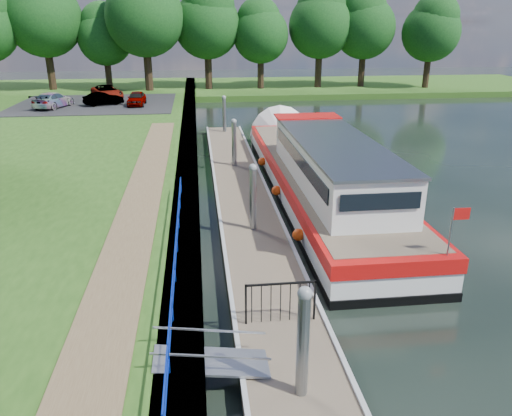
{
  "coord_description": "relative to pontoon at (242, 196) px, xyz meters",
  "views": [
    {
      "loc": [
        -1.96,
        -8.85,
        7.78
      ],
      "look_at": [
        0.06,
        8.06,
        1.4
      ],
      "focal_mm": 35.0,
      "sensor_mm": 36.0,
      "label": 1
    }
  ],
  "objects": [
    {
      "name": "ground",
      "position": [
        0.0,
        -13.0,
        -0.18
      ],
      "size": [
        160.0,
        160.0,
        0.0
      ],
      "primitive_type": "plane",
      "color": "black",
      "rests_on": "ground"
    },
    {
      "name": "bank_edge",
      "position": [
        -2.55,
        2.0,
        0.2
      ],
      "size": [
        1.1,
        90.0,
        0.78
      ],
      "primitive_type": "cube",
      "color": "#473D2D",
      "rests_on": "ground"
    },
    {
      "name": "far_bank",
      "position": [
        12.0,
        39.0,
        0.12
      ],
      "size": [
        60.0,
        18.0,
        0.6
      ],
      "primitive_type": "cube",
      "color": "#254C15",
      "rests_on": "ground"
    },
    {
      "name": "footpath",
      "position": [
        -4.4,
        -5.0,
        0.62
      ],
      "size": [
        1.6,
        40.0,
        0.05
      ],
      "primitive_type": "cube",
      "color": "brown",
      "rests_on": "riverbank"
    },
    {
      "name": "carpark",
      "position": [
        -11.0,
        25.0,
        0.62
      ],
      "size": [
        14.0,
        12.0,
        0.06
      ],
      "primitive_type": "cube",
      "color": "black",
      "rests_on": "riverbank"
    },
    {
      "name": "blue_fence",
      "position": [
        -2.75,
        -10.0,
        1.13
      ],
      "size": [
        0.04,
        18.04,
        0.72
      ],
      "color": "#0C2DBF",
      "rests_on": "riverbank"
    },
    {
      "name": "pontoon",
      "position": [
        0.0,
        0.0,
        0.0
      ],
      "size": [
        2.5,
        30.0,
        0.56
      ],
      "color": "brown",
      "rests_on": "ground"
    },
    {
      "name": "mooring_piles",
      "position": [
        0.0,
        0.0,
        1.1
      ],
      "size": [
        0.3,
        27.3,
        3.55
      ],
      "color": "gray",
      "rests_on": "ground"
    },
    {
      "name": "gangway",
      "position": [
        -1.85,
        -12.5,
        0.44
      ],
      "size": [
        2.58,
        1.0,
        0.92
      ],
      "color": "#A5A8AD",
      "rests_on": "ground"
    },
    {
      "name": "gate_panel",
      "position": [
        -0.0,
        -10.8,
        0.97
      ],
      "size": [
        1.85,
        0.05,
        1.15
      ],
      "color": "black",
      "rests_on": "ground"
    },
    {
      "name": "barge",
      "position": [
        3.6,
        0.57,
        0.9
      ],
      "size": [
        4.36,
        21.15,
        4.78
      ],
      "color": "black",
      "rests_on": "ground"
    },
    {
      "name": "horizon_trees",
      "position": [
        -1.61,
        35.68,
        7.76
      ],
      "size": [
        54.38,
        10.03,
        12.87
      ],
      "color": "#332316",
      "rests_on": "ground"
    },
    {
      "name": "car_a",
      "position": [
        -7.14,
        23.6,
        1.26
      ],
      "size": [
        1.53,
        3.58,
        1.21
      ],
      "primitive_type": "imported",
      "rotation": [
        0.0,
        0.0,
        -0.03
      ],
      "color": "#999999",
      "rests_on": "carpark"
    },
    {
      "name": "car_b",
      "position": [
        -10.07,
        24.01,
        1.21
      ],
      "size": [
        3.55,
        2.47,
        1.11
      ],
      "primitive_type": "imported",
      "rotation": [
        0.0,
        0.0,
        2.0
      ],
      "color": "#999999",
      "rests_on": "carpark"
    },
    {
      "name": "car_c",
      "position": [
        -14.11,
        23.12,
        1.3
      ],
      "size": [
        3.07,
        4.8,
        1.3
      ],
      "primitive_type": "imported",
      "rotation": [
        0.0,
        0.0,
        2.84
      ],
      "color": "#999999",
      "rests_on": "carpark"
    },
    {
      "name": "car_d",
      "position": [
        -10.32,
        27.73,
        1.3
      ],
      "size": [
        3.86,
        5.15,
        1.3
      ],
      "primitive_type": "imported",
      "rotation": [
        0.0,
        0.0,
        0.41
      ],
      "color": "#999999",
      "rests_on": "carpark"
    }
  ]
}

